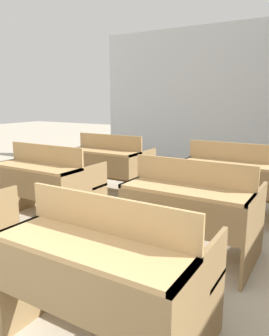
# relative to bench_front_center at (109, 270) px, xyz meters

# --- Properties ---
(wall_back) EXTENTS (7.22, 0.06, 2.90)m
(wall_back) POSITION_rel_bench_front_center_xyz_m (-0.20, 5.46, 0.99)
(wall_back) COLOR silver
(wall_back) RESTS_ON ground_plane
(bench_front_center) EXTENTS (1.11, 0.78, 0.90)m
(bench_front_center) POSITION_rel_bench_front_center_xyz_m (0.00, 0.00, 0.00)
(bench_front_center) COLOR #93744A
(bench_front_center) RESTS_ON ground_plane
(bench_second_left) EXTENTS (1.11, 0.78, 0.90)m
(bench_second_left) POSITION_rel_bench_front_center_xyz_m (-1.80, 1.28, 0.00)
(bench_second_left) COLOR #93744A
(bench_second_left) RESTS_ON ground_plane
(bench_second_center) EXTENTS (1.11, 0.78, 0.90)m
(bench_second_center) POSITION_rel_bench_front_center_xyz_m (0.01, 1.26, 0.00)
(bench_second_center) COLOR #95764C
(bench_second_center) RESTS_ON ground_plane
(bench_third_left) EXTENTS (1.11, 0.78, 0.90)m
(bench_third_left) POSITION_rel_bench_front_center_xyz_m (-1.80, 2.55, 0.00)
(bench_third_left) COLOR olive
(bench_third_left) RESTS_ON ground_plane
(bench_third_center) EXTENTS (1.11, 0.78, 0.90)m
(bench_third_center) POSITION_rel_bench_front_center_xyz_m (0.02, 2.57, 0.00)
(bench_third_center) COLOR #997A50
(bench_third_center) RESTS_ON ground_plane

